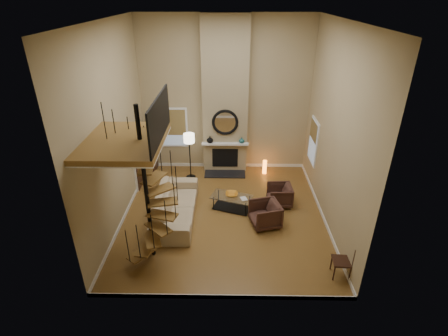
{
  "coord_description": "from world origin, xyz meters",
  "views": [
    {
      "loc": [
        0.15,
        -8.72,
        6.14
      ],
      "look_at": [
        0.0,
        0.4,
        1.4
      ],
      "focal_mm": 27.67,
      "sensor_mm": 36.0,
      "label": 1
    }
  ],
  "objects_px": {
    "armchair_far": "(268,214)",
    "floor_lamp": "(189,142)",
    "side_chair": "(346,259)",
    "armchair_near": "(282,195)",
    "accent_lamp": "(265,167)",
    "sofa": "(175,205)",
    "coffee_table": "(232,201)",
    "hutch": "(149,149)"
  },
  "relations": [
    {
      "from": "sofa",
      "to": "accent_lamp",
      "type": "height_order",
      "value": "sofa"
    },
    {
      "from": "armchair_near",
      "to": "accent_lamp",
      "type": "bearing_deg",
      "value": -173.72
    },
    {
      "from": "hutch",
      "to": "accent_lamp",
      "type": "bearing_deg",
      "value": -0.8
    },
    {
      "from": "hutch",
      "to": "sofa",
      "type": "relative_size",
      "value": 0.62
    },
    {
      "from": "sofa",
      "to": "floor_lamp",
      "type": "height_order",
      "value": "floor_lamp"
    },
    {
      "from": "armchair_far",
      "to": "floor_lamp",
      "type": "relative_size",
      "value": 0.48
    },
    {
      "from": "sofa",
      "to": "accent_lamp",
      "type": "bearing_deg",
      "value": -46.66
    },
    {
      "from": "side_chair",
      "to": "coffee_table",
      "type": "bearing_deg",
      "value": 133.62
    },
    {
      "from": "armchair_far",
      "to": "coffee_table",
      "type": "xyz_separation_m",
      "value": [
        -1.04,
        0.78,
        -0.07
      ]
    },
    {
      "from": "sofa",
      "to": "armchair_far",
      "type": "xyz_separation_m",
      "value": [
        2.73,
        -0.36,
        -0.04
      ]
    },
    {
      "from": "armchair_far",
      "to": "sofa",
      "type": "bearing_deg",
      "value": -112.43
    },
    {
      "from": "floor_lamp",
      "to": "accent_lamp",
      "type": "xyz_separation_m",
      "value": [
        2.72,
        0.37,
        -1.16
      ]
    },
    {
      "from": "accent_lamp",
      "to": "armchair_near",
      "type": "bearing_deg",
      "value": -80.71
    },
    {
      "from": "coffee_table",
      "to": "floor_lamp",
      "type": "distance_m",
      "value": 2.75
    },
    {
      "from": "accent_lamp",
      "to": "hutch",
      "type": "bearing_deg",
      "value": 179.2
    },
    {
      "from": "hutch",
      "to": "armchair_far",
      "type": "distance_m",
      "value": 5.21
    },
    {
      "from": "hutch",
      "to": "side_chair",
      "type": "height_order",
      "value": "hutch"
    },
    {
      "from": "armchair_far",
      "to": "side_chair",
      "type": "height_order",
      "value": "side_chair"
    },
    {
      "from": "hutch",
      "to": "floor_lamp",
      "type": "distance_m",
      "value": 1.65
    },
    {
      "from": "sofa",
      "to": "side_chair",
      "type": "height_order",
      "value": "side_chair"
    },
    {
      "from": "armchair_near",
      "to": "side_chair",
      "type": "xyz_separation_m",
      "value": [
        1.09,
        -3.07,
        0.17
      ]
    },
    {
      "from": "armchair_near",
      "to": "floor_lamp",
      "type": "xyz_separation_m",
      "value": [
        -3.07,
        1.75,
        1.06
      ]
    },
    {
      "from": "armchair_far",
      "to": "accent_lamp",
      "type": "bearing_deg",
      "value": 161.47
    },
    {
      "from": "armchair_near",
      "to": "coffee_table",
      "type": "relative_size",
      "value": 0.54
    },
    {
      "from": "armchair_near",
      "to": "armchair_far",
      "type": "xyz_separation_m",
      "value": [
        -0.55,
        -1.04,
        0.0
      ]
    },
    {
      "from": "sofa",
      "to": "floor_lamp",
      "type": "relative_size",
      "value": 1.68
    },
    {
      "from": "coffee_table",
      "to": "armchair_far",
      "type": "bearing_deg",
      "value": -36.89
    },
    {
      "from": "side_chair",
      "to": "floor_lamp",
      "type": "bearing_deg",
      "value": 130.76
    },
    {
      "from": "floor_lamp",
      "to": "accent_lamp",
      "type": "relative_size",
      "value": 3.22
    },
    {
      "from": "sofa",
      "to": "armchair_near",
      "type": "distance_m",
      "value": 3.35
    },
    {
      "from": "sofa",
      "to": "coffee_table",
      "type": "bearing_deg",
      "value": -76.52
    },
    {
      "from": "hutch",
      "to": "armchair_near",
      "type": "height_order",
      "value": "hutch"
    },
    {
      "from": "floor_lamp",
      "to": "coffee_table",
      "type": "bearing_deg",
      "value": -53.67
    },
    {
      "from": "sofa",
      "to": "armchair_far",
      "type": "height_order",
      "value": "sofa"
    },
    {
      "from": "armchair_far",
      "to": "side_chair",
      "type": "distance_m",
      "value": 2.61
    },
    {
      "from": "hutch",
      "to": "armchair_near",
      "type": "xyz_separation_m",
      "value": [
        4.6,
        -2.19,
        -0.6
      ]
    },
    {
      "from": "coffee_table",
      "to": "side_chair",
      "type": "height_order",
      "value": "side_chair"
    },
    {
      "from": "coffee_table",
      "to": "floor_lamp",
      "type": "height_order",
      "value": "floor_lamp"
    },
    {
      "from": "coffee_table",
      "to": "accent_lamp",
      "type": "bearing_deg",
      "value": 62.58
    },
    {
      "from": "floor_lamp",
      "to": "side_chair",
      "type": "height_order",
      "value": "floor_lamp"
    },
    {
      "from": "armchair_near",
      "to": "side_chair",
      "type": "distance_m",
      "value": 3.26
    },
    {
      "from": "armchair_near",
      "to": "accent_lamp",
      "type": "xyz_separation_m",
      "value": [
        -0.35,
        2.13,
        -0.1
      ]
    }
  ]
}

